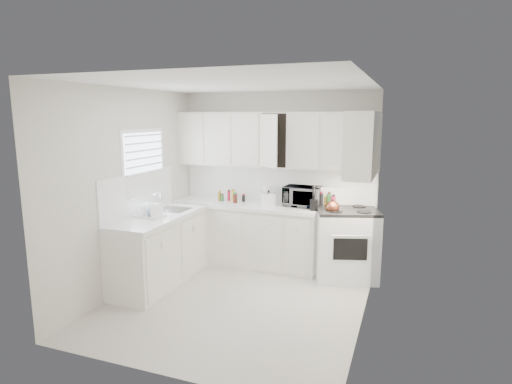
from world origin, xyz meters
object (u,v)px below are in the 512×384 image
at_px(stove, 347,234).
at_px(dish_rack, 149,209).
at_px(microwave, 303,194).
at_px(tea_kettle, 332,206).
at_px(rice_cooker, 268,198).
at_px(utensil_crock, 314,197).

xyz_separation_m(stove, dish_rack, (-2.38, -1.18, 0.42)).
bearing_deg(dish_rack, microwave, 41.86).
distance_m(tea_kettle, dish_rack, 2.42).
bearing_deg(rice_cooker, microwave, 28.09).
bearing_deg(tea_kettle, microwave, 160.87).
relative_size(stove, utensil_crock, 3.43).
xyz_separation_m(stove, microwave, (-0.67, 0.15, 0.50)).
height_order(stove, utensil_crock, utensil_crock).
relative_size(stove, microwave, 2.41).
bearing_deg(utensil_crock, microwave, 134.42).
xyz_separation_m(tea_kettle, utensil_crock, (-0.27, 0.09, 0.09)).
distance_m(tea_kettle, rice_cooker, 0.99).
bearing_deg(tea_kettle, dish_rack, -141.95).
height_order(tea_kettle, microwave, microwave).
bearing_deg(rice_cooker, stove, 12.10).
bearing_deg(utensil_crock, tea_kettle, -17.68).
distance_m(utensil_crock, dish_rack, 2.22).
distance_m(stove, utensil_crock, 0.68).
height_order(microwave, rice_cooker, microwave).
bearing_deg(stove, utensil_crock, 172.01).
bearing_deg(tea_kettle, utensil_crock, 175.41).
bearing_deg(stove, microwave, 150.32).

